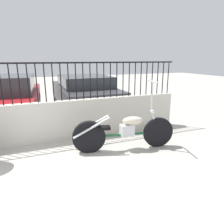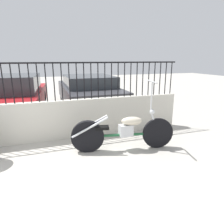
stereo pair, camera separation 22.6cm
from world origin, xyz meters
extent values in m
cube|color=beige|center=(0.00, 2.22, 0.47)|extent=(8.60, 0.18, 0.94)
cylinder|color=black|center=(0.09, 2.22, 1.38)|extent=(0.02, 0.02, 0.88)
cylinder|color=black|center=(0.26, 2.22, 1.38)|extent=(0.02, 0.02, 0.88)
cylinder|color=black|center=(0.43, 2.22, 1.38)|extent=(0.02, 0.02, 0.88)
cylinder|color=black|center=(0.60, 2.22, 1.38)|extent=(0.02, 0.02, 0.88)
cylinder|color=black|center=(0.77, 2.22, 1.38)|extent=(0.02, 0.02, 0.88)
cylinder|color=black|center=(0.95, 2.22, 1.38)|extent=(0.02, 0.02, 0.88)
cylinder|color=black|center=(1.12, 2.22, 1.38)|extent=(0.02, 0.02, 0.88)
cylinder|color=black|center=(1.29, 2.22, 1.38)|extent=(0.02, 0.02, 0.88)
cylinder|color=black|center=(1.46, 2.22, 1.38)|extent=(0.02, 0.02, 0.88)
cylinder|color=black|center=(1.63, 2.22, 1.38)|extent=(0.02, 0.02, 0.88)
cylinder|color=black|center=(1.81, 2.22, 1.38)|extent=(0.02, 0.02, 0.88)
cylinder|color=black|center=(1.98, 2.22, 1.38)|extent=(0.02, 0.02, 0.88)
cylinder|color=black|center=(2.15, 2.22, 1.38)|extent=(0.02, 0.02, 0.88)
cylinder|color=black|center=(2.32, 2.22, 1.38)|extent=(0.02, 0.02, 0.88)
cylinder|color=black|center=(2.49, 2.22, 1.38)|extent=(0.02, 0.02, 0.88)
cylinder|color=black|center=(2.66, 2.22, 1.38)|extent=(0.02, 0.02, 0.88)
cylinder|color=black|center=(2.84, 2.22, 1.38)|extent=(0.02, 0.02, 0.88)
cylinder|color=black|center=(3.01, 2.22, 1.38)|extent=(0.02, 0.02, 0.88)
cylinder|color=black|center=(3.18, 2.22, 1.38)|extent=(0.02, 0.02, 0.88)
cylinder|color=black|center=(3.35, 2.22, 1.38)|extent=(0.02, 0.02, 0.88)
cylinder|color=black|center=(3.52, 2.22, 1.38)|extent=(0.02, 0.02, 0.88)
cylinder|color=black|center=(3.70, 2.22, 1.38)|extent=(0.02, 0.02, 0.88)
cylinder|color=black|center=(3.87, 2.22, 1.38)|extent=(0.02, 0.02, 0.88)
cylinder|color=black|center=(4.04, 2.22, 1.38)|extent=(0.02, 0.02, 0.88)
cylinder|color=black|center=(4.21, 2.22, 1.38)|extent=(0.02, 0.02, 0.88)
cylinder|color=black|center=(3.14, 1.02, 0.33)|extent=(0.66, 0.19, 0.66)
cylinder|color=black|center=(1.66, 1.31, 0.33)|extent=(0.68, 0.24, 0.68)
cylinder|color=#1E5933|center=(2.40, 1.16, 0.33)|extent=(1.37, 0.32, 0.06)
cube|color=silver|center=(2.45, 1.15, 0.43)|extent=(0.28, 0.18, 0.24)
ellipsoid|color=beige|center=(2.57, 1.13, 0.63)|extent=(0.47, 0.28, 0.18)
cube|color=black|center=(1.96, 1.25, 0.51)|extent=(0.31, 0.21, 0.06)
cylinder|color=silver|center=(3.05, 1.03, 0.58)|extent=(0.23, 0.09, 0.51)
sphere|color=silver|center=(2.99, 1.05, 0.81)|extent=(0.11, 0.11, 0.11)
cylinder|color=silver|center=(2.96, 1.05, 1.14)|extent=(0.03, 0.03, 0.61)
cylinder|color=silver|center=(2.96, 1.05, 1.44)|extent=(0.13, 0.52, 0.03)
cylinder|color=silver|center=(1.70, 1.23, 0.55)|extent=(0.74, 0.19, 0.43)
cylinder|color=silver|center=(1.73, 1.37, 0.55)|extent=(0.74, 0.19, 0.43)
cylinder|color=black|center=(0.84, 5.88, 0.32)|extent=(0.16, 0.65, 0.64)
cylinder|color=black|center=(0.66, 3.34, 0.32)|extent=(0.16, 0.65, 0.64)
cube|color=#AD191E|center=(-0.05, 4.67, 0.55)|extent=(2.02, 4.23, 0.62)
cube|color=#2D3338|center=(-0.07, 4.46, 1.12)|extent=(1.69, 2.08, 0.53)
cylinder|color=black|center=(1.60, 6.46, 0.32)|extent=(0.11, 0.64, 0.64)
cylinder|color=black|center=(3.37, 6.47, 0.32)|extent=(0.11, 0.64, 0.64)
cylinder|color=black|center=(1.62, 3.77, 0.32)|extent=(0.11, 0.64, 0.64)
cylinder|color=black|center=(3.39, 3.79, 0.32)|extent=(0.11, 0.64, 0.64)
cube|color=#38383D|center=(2.49, 5.12, 0.56)|extent=(1.92, 4.34, 0.63)
cube|color=#2D3338|center=(2.50, 4.91, 1.07)|extent=(1.71, 2.09, 0.40)
camera|label=1|loc=(0.70, -2.41, 1.89)|focal=32.00mm
camera|label=2|loc=(0.91, -2.49, 1.89)|focal=32.00mm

